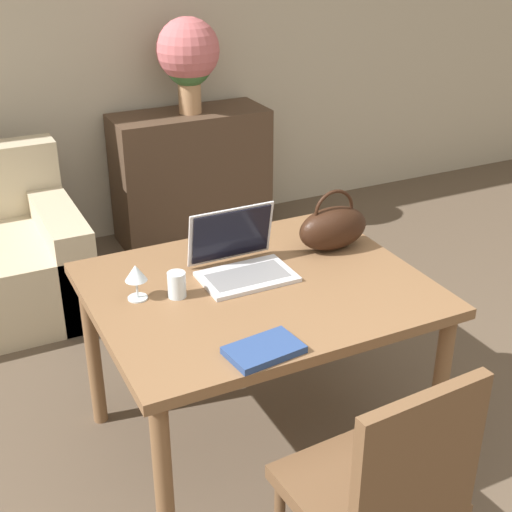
{
  "coord_description": "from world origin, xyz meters",
  "views": [
    {
      "loc": [
        -0.94,
        -1.3,
        2.01
      ],
      "look_at": [
        0.07,
        0.76,
        0.87
      ],
      "focal_mm": 50.0,
      "sensor_mm": 36.0,
      "label": 1
    }
  ],
  "objects_px": {
    "handbag": "(333,227)",
    "laptop": "(240,256)",
    "wine_glass": "(136,275)",
    "flower_vase": "(188,56)",
    "drinking_glass": "(177,285)",
    "chair": "(384,488)"
  },
  "relations": [
    {
      "from": "handbag",
      "to": "laptop",
      "type": "bearing_deg",
      "value": -177.65
    },
    {
      "from": "wine_glass",
      "to": "flower_vase",
      "type": "xyz_separation_m",
      "value": [
        0.97,
        1.93,
        0.35
      ]
    },
    {
      "from": "handbag",
      "to": "flower_vase",
      "type": "xyz_separation_m",
      "value": [
        0.13,
        1.89,
        0.35
      ]
    },
    {
      "from": "drinking_glass",
      "to": "wine_glass",
      "type": "bearing_deg",
      "value": 160.28
    },
    {
      "from": "laptop",
      "to": "handbag",
      "type": "relative_size",
      "value": 1.15
    },
    {
      "from": "handbag",
      "to": "wine_glass",
      "type": "bearing_deg",
      "value": -176.83
    },
    {
      "from": "drinking_glass",
      "to": "flower_vase",
      "type": "relative_size",
      "value": 0.16
    },
    {
      "from": "drinking_glass",
      "to": "wine_glass",
      "type": "distance_m",
      "value": 0.15
    },
    {
      "from": "drinking_glass",
      "to": "handbag",
      "type": "height_order",
      "value": "handbag"
    },
    {
      "from": "flower_vase",
      "to": "laptop",
      "type": "bearing_deg",
      "value": -106.23
    },
    {
      "from": "chair",
      "to": "wine_glass",
      "type": "height_order",
      "value": "chair"
    },
    {
      "from": "drinking_glass",
      "to": "flower_vase",
      "type": "distance_m",
      "value": 2.19
    },
    {
      "from": "chair",
      "to": "flower_vase",
      "type": "bearing_deg",
      "value": 75.59
    },
    {
      "from": "chair",
      "to": "flower_vase",
      "type": "height_order",
      "value": "flower_vase"
    },
    {
      "from": "drinking_glass",
      "to": "chair",
      "type": "bearing_deg",
      "value": -72.75
    },
    {
      "from": "chair",
      "to": "wine_glass",
      "type": "xyz_separation_m",
      "value": [
        -0.41,
        0.95,
        0.34
      ]
    },
    {
      "from": "handbag",
      "to": "flower_vase",
      "type": "height_order",
      "value": "flower_vase"
    },
    {
      "from": "wine_glass",
      "to": "drinking_glass",
      "type": "bearing_deg",
      "value": -19.72
    },
    {
      "from": "chair",
      "to": "drinking_glass",
      "type": "relative_size",
      "value": 9.62
    },
    {
      "from": "laptop",
      "to": "flower_vase",
      "type": "height_order",
      "value": "flower_vase"
    },
    {
      "from": "drinking_glass",
      "to": "laptop",
      "type": "bearing_deg",
      "value": 15.15
    },
    {
      "from": "wine_glass",
      "to": "laptop",
      "type": "bearing_deg",
      "value": 4.0
    }
  ]
}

